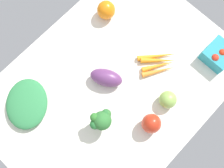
# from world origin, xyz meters

# --- Properties ---
(tablecloth) EXTENTS (1.04, 0.76, 0.02)m
(tablecloth) POSITION_xyz_m (0.00, 0.00, 0.01)
(tablecloth) COLOR silver
(tablecloth) RESTS_ON ground
(carrot_bunch) EXTENTS (0.19, 0.16, 0.03)m
(carrot_bunch) POSITION_xyz_m (0.20, -0.08, 0.03)
(carrot_bunch) COLOR orange
(carrot_bunch) RESTS_ON tablecloth
(broccoli_head) EXTENTS (0.10, 0.08, 0.12)m
(broccoli_head) POSITION_xyz_m (-0.14, -0.08, 0.10)
(broccoli_head) COLOR #A9BB87
(broccoli_head) RESTS_ON tablecloth
(bell_pepper_red) EXTENTS (0.09, 0.09, 0.10)m
(bell_pepper_red) POSITION_xyz_m (-0.01, -0.22, 0.07)
(bell_pepper_red) COLOR red
(bell_pepper_red) RESTS_ON tablecloth
(bell_pepper_orange) EXTENTS (0.08, 0.08, 0.08)m
(bell_pepper_orange) POSITION_xyz_m (0.22, 0.24, 0.06)
(bell_pepper_orange) COLOR orange
(bell_pepper_orange) RESTS_ON tablecloth
(heirloom_tomato_green) EXTENTS (0.07, 0.07, 0.07)m
(heirloom_tomato_green) POSITION_xyz_m (0.11, -0.21, 0.06)
(heirloom_tomato_green) COLOR #88B250
(heirloom_tomato_green) RESTS_ON tablecloth
(eggplant) EXTENTS (0.13, 0.15, 0.07)m
(eggplant) POSITION_xyz_m (0.00, 0.03, 0.06)
(eggplant) COLOR #643469
(eggplant) RESTS_ON tablecloth
(berry_basket) EXTENTS (0.11, 0.11, 0.08)m
(berry_basket) POSITION_xyz_m (0.40, -0.24, 0.06)
(berry_basket) COLOR teal
(berry_basket) RESTS_ON tablecloth
(leafy_greens_clump) EXTENTS (0.26, 0.27, 0.05)m
(leafy_greens_clump) POSITION_xyz_m (-0.30, 0.19, 0.04)
(leafy_greens_clump) COLOR #2F7D45
(leafy_greens_clump) RESTS_ON tablecloth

